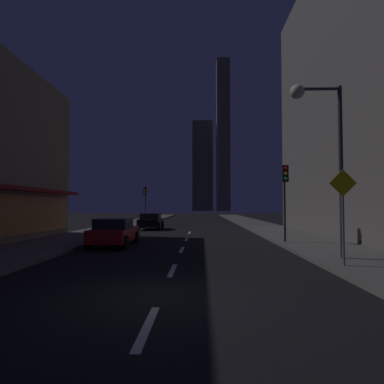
{
  "coord_description": "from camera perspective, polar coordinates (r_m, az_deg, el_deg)",
  "views": [
    {
      "loc": [
        0.94,
        -7.95,
        2.09
      ],
      "look_at": [
        0.0,
        26.22,
        3.5
      ],
      "focal_mm": 31.94,
      "sensor_mm": 36.0,
      "label": 1
    }
  ],
  "objects": [
    {
      "name": "ground_plane",
      "position": [
        40.02,
        0.23,
        -5.43
      ],
      "size": [
        78.0,
        136.0,
        0.1
      ],
      "primitive_type": "cube",
      "color": "black"
    },
    {
      "name": "sidewalk_right",
      "position": [
        40.46,
        10.23,
        -5.18
      ],
      "size": [
        4.0,
        76.0,
        0.15
      ],
      "primitive_type": "cube",
      "color": "#605E59",
      "rests_on": "ground"
    },
    {
      "name": "sidewalk_left",
      "position": [
        40.78,
        -9.69,
        -5.17
      ],
      "size": [
        4.0,
        76.0,
        0.15
      ],
      "primitive_type": "cube",
      "color": "#605E59",
      "rests_on": "ground"
    },
    {
      "name": "lane_marking_center",
      "position": [
        16.51,
        -1.72,
        -9.61
      ],
      "size": [
        0.16,
        23.0,
        0.01
      ],
      "color": "silver",
      "rests_on": "ground"
    },
    {
      "name": "skyscraper_distant_tall",
      "position": [
        152.11,
        1.78,
        4.33
      ],
      "size": [
        8.93,
        6.4,
        39.69
      ],
      "primitive_type": "cube",
      "color": "brown",
      "rests_on": "ground"
    },
    {
      "name": "skyscraper_distant_mid",
      "position": [
        151.95,
        5.2,
        9.36
      ],
      "size": [
        5.6,
        8.98,
        65.94
      ],
      "primitive_type": "cube",
      "color": "#65604B",
      "rests_on": "ground"
    },
    {
      "name": "car_parked_near",
      "position": [
        18.33,
        -12.85,
        -6.52
      ],
      "size": [
        1.98,
        4.24,
        1.45
      ],
      "color": "#B21919",
      "rests_on": "ground"
    },
    {
      "name": "car_parked_far",
      "position": [
        30.95,
        -6.89,
        -4.85
      ],
      "size": [
        1.98,
        4.24,
        1.45
      ],
      "color": "black",
      "rests_on": "ground"
    },
    {
      "name": "fire_hydrant_far_left",
      "position": [
        30.29,
        -11.53,
        -5.41
      ],
      "size": [
        0.42,
        0.3,
        0.65
      ],
      "color": "red",
      "rests_on": "sidewalk_left"
    },
    {
      "name": "traffic_light_near_right",
      "position": [
        19.26,
        15.27,
        1.0
      ],
      "size": [
        0.32,
        0.48,
        4.2
      ],
      "color": "#2D2D2D",
      "rests_on": "sidewalk_right"
    },
    {
      "name": "traffic_light_far_left",
      "position": [
        39.35,
        -7.85,
        -0.74
      ],
      "size": [
        0.32,
        0.48,
        4.2
      ],
      "color": "#2D2D2D",
      "rests_on": "sidewalk_left"
    },
    {
      "name": "street_lamp_right",
      "position": [
        14.0,
        20.35,
        10.06
      ],
      "size": [
        1.96,
        0.56,
        6.58
      ],
      "color": "#38383D",
      "rests_on": "sidewalk_right"
    },
    {
      "name": "pedestrian_crossing_sign",
      "position": [
        12.28,
        23.91,
        -2.49
      ],
      "size": [
        0.91,
        0.08,
        3.15
      ],
      "color": "slate",
      "rests_on": "sidewalk_right"
    }
  ]
}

